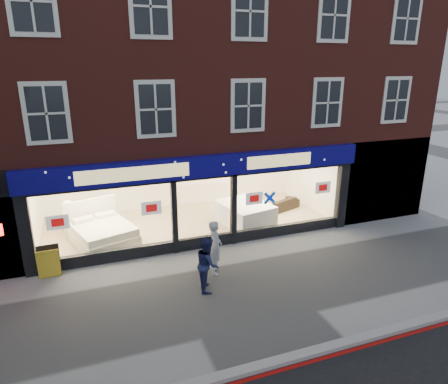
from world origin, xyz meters
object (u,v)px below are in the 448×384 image
display_bed (102,232)px  mattress_stack (245,213)px  a_board (49,262)px  pedestrian_grey (215,247)px  sofa (281,204)px  pedestrian_blue (207,264)px

display_bed → mattress_stack: size_ratio=1.16×
display_bed → mattress_stack: (5.38, -0.16, 0.04)m
a_board → pedestrian_grey: 4.95m
mattress_stack → a_board: (-7.02, -1.69, -0.02)m
sofa → pedestrian_blue: bearing=24.2°
mattress_stack → a_board: size_ratio=2.42×
sofa → pedestrian_blue: 6.85m
a_board → pedestrian_grey: pedestrian_grey is taller
pedestrian_grey → pedestrian_blue: bearing=165.9°
sofa → a_board: size_ratio=1.79×
display_bed → mattress_stack: bearing=-19.1°
mattress_stack → pedestrian_grey: 3.88m
pedestrian_blue → sofa: bearing=-34.0°
pedestrian_blue → display_bed: bearing=43.5°
display_bed → pedestrian_grey: size_ratio=1.65×
display_bed → pedestrian_grey: (3.09, -3.28, 0.37)m
pedestrian_grey → pedestrian_blue: size_ratio=1.07×
a_board → mattress_stack: bearing=10.9°
display_bed → a_board: display_bed is taller
mattress_stack → a_board: 7.22m
display_bed → sofa: size_ratio=1.58×
a_board → display_bed: bearing=45.9°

